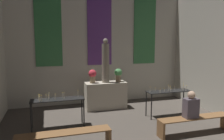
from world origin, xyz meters
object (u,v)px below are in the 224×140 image
Objects in this scene: altar at (106,95)px; flower_vase_right at (118,74)px; statue at (106,62)px; person_seated at (191,106)px; flower_vase_left at (92,75)px; pew_back_left at (64,137)px; candle_rack_right at (169,94)px; pew_back_right at (195,121)px; candle_rack_left at (57,103)px.

flower_vase_right is (0.48, 0.00, 0.75)m from altar.
statue is 3.31m from person_seated.
flower_vase_right is at bearing 0.00° from altar.
flower_vase_left is at bearing 125.85° from person_seated.
statue is 0.66m from flower_vase_right.
altar is 3.19m from person_seated.
flower_vase_right is at bearing 52.18° from pew_back_left.
pew_back_left is (-2.16, -2.78, -0.90)m from flower_vase_right.
candle_rack_right is 1.48m from pew_back_right.
person_seated is (2.01, -2.78, -0.48)m from flower_vase_left.
statue is at bearing 0.00° from flower_vase_left.
flower_vase_left reaches higher than pew_back_left.
statue is 3.26× the size of flower_vase_left.
candle_rack_right is at bearing -37.85° from statue.
flower_vase_right is 3.64m from pew_back_left.
statue is 3.53m from pew_back_left.
flower_vase_left is 1.93m from candle_rack_left.
person_seated is (3.22, -0.00, 0.42)m from pew_back_left.
altar is at bearing -90.00° from statue.
candle_rack_right reaches higher than pew_back_right.
flower_vase_right is 0.23× the size of pew_back_right.
candle_rack_right is at bearing 87.49° from pew_back_right.
pew_back_left is 2.93× the size of person_seated.
altar is 1.01× the size of candle_rack_right.
candle_rack_right is (1.27, -1.36, -0.51)m from flower_vase_right.
altar is at bearing 180.00° from flower_vase_right.
person_seated reaches higher than candle_rack_right.
altar is 1.01× the size of candle_rack_left.
altar is at bearing 0.00° from flower_vase_left.
pew_back_left is (-1.21, -2.78, -0.90)m from flower_vase_left.
candle_rack_left is at bearing -142.27° from statue.
flower_vase_right is 1.93m from candle_rack_right.
person_seated is (1.54, -2.78, 0.27)m from altar.
candle_rack_left is 3.74m from pew_back_right.
altar is at bearing 58.81° from pew_back_left.
pew_back_right is (1.21, -2.78, -0.90)m from flower_vase_right.
person_seated is at bearing -61.11° from altar.
flower_vase_left is (-0.48, -0.00, -0.46)m from statue.
flower_vase_left is 3.47m from person_seated.
candle_rack_right reaches higher than candle_rack_left.
flower_vase_left is at bearing 127.82° from pew_back_right.
flower_vase_left reaches higher than candle_rack_right.
flower_vase_left is at bearing 66.51° from pew_back_left.
statue reaches higher than pew_back_right.
pew_back_right is (2.16, -2.78, -0.90)m from flower_vase_left.
flower_vase_left is at bearing 180.00° from altar.
candle_rack_left is 1.48m from pew_back_left.
pew_back_left is at bearing 180.00° from pew_back_right.
pew_back_left is 3.37m from pew_back_right.
candle_rack_left is 1.00× the size of candle_rack_right.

